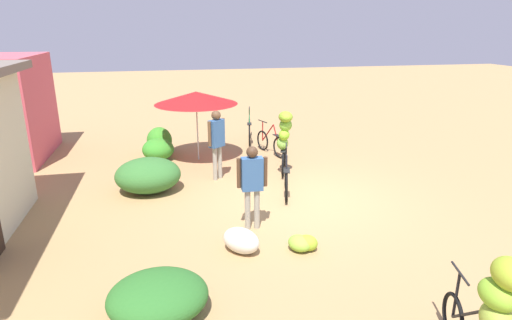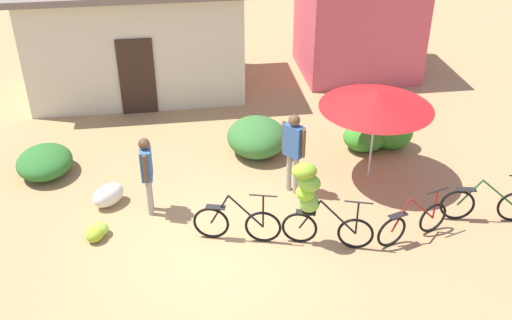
{
  "view_description": "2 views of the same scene",
  "coord_description": "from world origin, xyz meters",
  "px_view_note": "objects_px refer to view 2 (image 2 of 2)",
  "views": [
    {
      "loc": [
        -8.49,
        2.84,
        3.75
      ],
      "look_at": [
        0.03,
        1.03,
        0.98
      ],
      "focal_mm": 29.74,
      "sensor_mm": 36.0,
      "label": 1
    },
    {
      "loc": [
        -0.52,
        -8.47,
        7.03
      ],
      "look_at": [
        0.91,
        1.45,
        0.96
      ],
      "focal_mm": 42.01,
      "sensor_mm": 36.0,
      "label": 2
    }
  ],
  "objects_px": {
    "shop_pink": "(358,22)",
    "bicycle_center_loaded": "(312,198)",
    "bicycle_rightmost": "(486,204)",
    "person_bystander": "(293,145)",
    "person_vendor": "(147,168)",
    "bicycle_near_pile": "(237,223)",
    "bicycle_by_shop": "(413,223)",
    "building_low": "(137,35)",
    "market_umbrella": "(377,100)",
    "produce_sack": "(108,195)",
    "banana_pile_on_ground": "(96,232)"
  },
  "relations": [
    {
      "from": "building_low",
      "to": "person_bystander",
      "type": "relative_size",
      "value": 3.38
    },
    {
      "from": "shop_pink",
      "to": "person_bystander",
      "type": "distance_m",
      "value": 6.85
    },
    {
      "from": "market_umbrella",
      "to": "person_vendor",
      "type": "relative_size",
      "value": 1.42
    },
    {
      "from": "banana_pile_on_ground",
      "to": "shop_pink",
      "type": "bearing_deg",
      "value": 45.42
    },
    {
      "from": "bicycle_rightmost",
      "to": "person_bystander",
      "type": "distance_m",
      "value": 3.87
    },
    {
      "from": "produce_sack",
      "to": "person_vendor",
      "type": "xyz_separation_m",
      "value": [
        0.84,
        -0.37,
        0.79
      ]
    },
    {
      "from": "bicycle_near_pile",
      "to": "bicycle_by_shop",
      "type": "xyz_separation_m",
      "value": [
        3.2,
        -0.42,
        -0.02
      ]
    },
    {
      "from": "building_low",
      "to": "shop_pink",
      "type": "relative_size",
      "value": 1.87
    },
    {
      "from": "produce_sack",
      "to": "person_vendor",
      "type": "bearing_deg",
      "value": -23.57
    },
    {
      "from": "produce_sack",
      "to": "banana_pile_on_ground",
      "type": "bearing_deg",
      "value": -98.68
    },
    {
      "from": "bicycle_near_pile",
      "to": "bicycle_rightmost",
      "type": "distance_m",
      "value": 4.8
    },
    {
      "from": "bicycle_by_shop",
      "to": "person_vendor",
      "type": "relative_size",
      "value": 0.92
    },
    {
      "from": "bicycle_near_pile",
      "to": "bicycle_by_shop",
      "type": "height_order",
      "value": "bicycle_near_pile"
    },
    {
      "from": "person_bystander",
      "to": "market_umbrella",
      "type": "bearing_deg",
      "value": 11.12
    },
    {
      "from": "market_umbrella",
      "to": "bicycle_rightmost",
      "type": "height_order",
      "value": "market_umbrella"
    },
    {
      "from": "shop_pink",
      "to": "market_umbrella",
      "type": "bearing_deg",
      "value": -103.08
    },
    {
      "from": "produce_sack",
      "to": "person_bystander",
      "type": "bearing_deg",
      "value": -0.86
    },
    {
      "from": "bicycle_center_loaded",
      "to": "bicycle_rightmost",
      "type": "bearing_deg",
      "value": 3.78
    },
    {
      "from": "bicycle_by_shop",
      "to": "person_vendor",
      "type": "xyz_separation_m",
      "value": [
        -4.79,
        1.55,
        0.66
      ]
    },
    {
      "from": "bicycle_near_pile",
      "to": "bicycle_center_loaded",
      "type": "bearing_deg",
      "value": -13.36
    },
    {
      "from": "shop_pink",
      "to": "bicycle_center_loaded",
      "type": "xyz_separation_m",
      "value": [
        -3.1,
        -7.84,
        -0.45
      ]
    },
    {
      "from": "produce_sack",
      "to": "bicycle_rightmost",
      "type": "bearing_deg",
      "value": -12.24
    },
    {
      "from": "shop_pink",
      "to": "bicycle_rightmost",
      "type": "distance_m",
      "value": 7.7
    },
    {
      "from": "shop_pink",
      "to": "bicycle_center_loaded",
      "type": "distance_m",
      "value": 8.44
    },
    {
      "from": "bicycle_by_shop",
      "to": "produce_sack",
      "type": "relative_size",
      "value": 2.17
    },
    {
      "from": "market_umbrella",
      "to": "bicycle_near_pile",
      "type": "distance_m",
      "value": 3.83
    },
    {
      "from": "building_low",
      "to": "produce_sack",
      "type": "distance_m",
      "value": 5.82
    },
    {
      "from": "building_low",
      "to": "bicycle_near_pile",
      "type": "distance_m",
      "value": 7.47
    },
    {
      "from": "bicycle_near_pile",
      "to": "bicycle_rightmost",
      "type": "bearing_deg",
      "value": -0.94
    },
    {
      "from": "banana_pile_on_ground",
      "to": "person_bystander",
      "type": "distance_m",
      "value": 4.14
    },
    {
      "from": "produce_sack",
      "to": "person_bystander",
      "type": "distance_m",
      "value": 3.84
    },
    {
      "from": "bicycle_by_shop",
      "to": "banana_pile_on_ground",
      "type": "relative_size",
      "value": 2.39
    },
    {
      "from": "person_vendor",
      "to": "bicycle_by_shop",
      "type": "bearing_deg",
      "value": -17.89
    },
    {
      "from": "shop_pink",
      "to": "bicycle_rightmost",
      "type": "xyz_separation_m",
      "value": [
        0.4,
        -7.61,
        -1.11
      ]
    },
    {
      "from": "market_umbrella",
      "to": "bicycle_near_pile",
      "type": "relative_size",
      "value": 1.47
    },
    {
      "from": "banana_pile_on_ground",
      "to": "person_bystander",
      "type": "relative_size",
      "value": 0.36
    },
    {
      "from": "bicycle_by_shop",
      "to": "building_low",
      "type": "bearing_deg",
      "value": 123.96
    },
    {
      "from": "person_bystander",
      "to": "person_vendor",
      "type": "bearing_deg",
      "value": -173.87
    },
    {
      "from": "person_vendor",
      "to": "produce_sack",
      "type": "bearing_deg",
      "value": 156.43
    },
    {
      "from": "shop_pink",
      "to": "produce_sack",
      "type": "relative_size",
      "value": 4.57
    },
    {
      "from": "bicycle_center_loaded",
      "to": "person_vendor",
      "type": "relative_size",
      "value": 1.04
    },
    {
      "from": "shop_pink",
      "to": "person_bystander",
      "type": "xyz_separation_m",
      "value": [
        -3.1,
        -6.09,
        -0.38
      ]
    },
    {
      "from": "building_low",
      "to": "bicycle_near_pile",
      "type": "relative_size",
      "value": 3.76
    },
    {
      "from": "shop_pink",
      "to": "banana_pile_on_ground",
      "type": "bearing_deg",
      "value": -134.58
    },
    {
      "from": "person_vendor",
      "to": "shop_pink",
      "type": "bearing_deg",
      "value": 46.9
    },
    {
      "from": "bicycle_near_pile",
      "to": "bicycle_rightmost",
      "type": "xyz_separation_m",
      "value": [
        4.8,
        -0.08,
        -0.0
      ]
    },
    {
      "from": "shop_pink",
      "to": "bicycle_by_shop",
      "type": "xyz_separation_m",
      "value": [
        -1.21,
        -7.95,
        -1.13
      ]
    },
    {
      "from": "shop_pink",
      "to": "person_vendor",
      "type": "height_order",
      "value": "shop_pink"
    },
    {
      "from": "bicycle_center_loaded",
      "to": "bicycle_rightmost",
      "type": "xyz_separation_m",
      "value": [
        3.5,
        0.23,
        -0.66
      ]
    },
    {
      "from": "market_umbrella",
      "to": "bicycle_center_loaded",
      "type": "relative_size",
      "value": 1.36
    }
  ]
}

